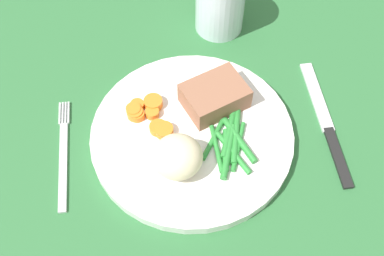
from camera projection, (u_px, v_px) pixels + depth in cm
name	position (u px, v px, depth cm)	size (l,w,h in cm)	color
dining_table	(200.00, 136.00, 63.79)	(120.00, 90.00, 2.00)	#2D6B38
dinner_plate	(192.00, 135.00, 61.68)	(26.76, 26.76, 1.60)	white
meat_portion	(215.00, 96.00, 62.13)	(8.08, 6.01, 3.37)	#936047
mashed_potatoes	(178.00, 157.00, 56.18)	(6.21, 6.04, 4.91)	beige
carrot_slices	(148.00, 115.00, 61.81)	(5.94, 7.07, 1.30)	orange
green_beans	(230.00, 143.00, 59.64)	(7.10, 10.33, 0.88)	#2D8C38
fork	(63.00, 154.00, 60.82)	(1.44, 16.60, 0.40)	silver
knife	(326.00, 124.00, 63.36)	(1.70, 20.50, 0.64)	black
water_glass	(220.00, 6.00, 70.33)	(7.44, 7.44, 9.73)	silver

